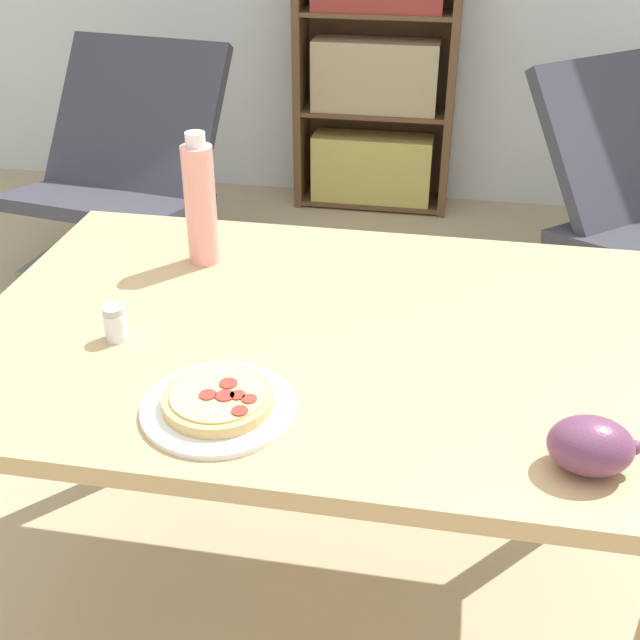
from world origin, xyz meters
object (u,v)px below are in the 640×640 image
at_px(salt_shaker, 115,323).
at_px(bookshelf, 376,71).
at_px(pizza_on_plate, 219,403).
at_px(grape_bunch, 591,446).
at_px(drink_bottle, 200,203).
at_px(lounge_chair_near, 124,207).

height_order(salt_shaker, bookshelf, bookshelf).
relative_size(pizza_on_plate, grape_bunch, 1.87).
relative_size(drink_bottle, bookshelf, 0.21).
bearing_deg(salt_shaker, pizza_on_plate, -35.70).
distance_m(grape_bunch, lounge_chair_near, 2.46).
xyz_separation_m(grape_bunch, lounge_chair_near, (-1.52, 1.86, -0.51)).
distance_m(drink_bottle, lounge_chair_near, 1.64).
bearing_deg(bookshelf, pizza_on_plate, -88.62).
xyz_separation_m(salt_shaker, lounge_chair_near, (-0.71, 1.64, -0.50)).
bearing_deg(lounge_chair_near, salt_shaker, -57.72).
bearing_deg(salt_shaker, lounge_chair_near, 113.49).
distance_m(pizza_on_plate, salt_shaker, 0.30).
xyz_separation_m(drink_bottle, lounge_chair_near, (-0.78, 1.31, -0.60)).
xyz_separation_m(pizza_on_plate, drink_bottle, (-0.18, 0.51, 0.12)).
bearing_deg(grape_bunch, bookshelf, 102.78).
relative_size(salt_shaker, lounge_chair_near, 0.08).
bearing_deg(lounge_chair_near, bookshelf, 54.40).
bearing_deg(grape_bunch, salt_shaker, 165.07).
distance_m(grape_bunch, bookshelf, 2.85).
xyz_separation_m(pizza_on_plate, lounge_chair_near, (-0.96, 1.82, -0.48)).
distance_m(grape_bunch, drink_bottle, 0.93).
height_order(pizza_on_plate, grape_bunch, grape_bunch).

